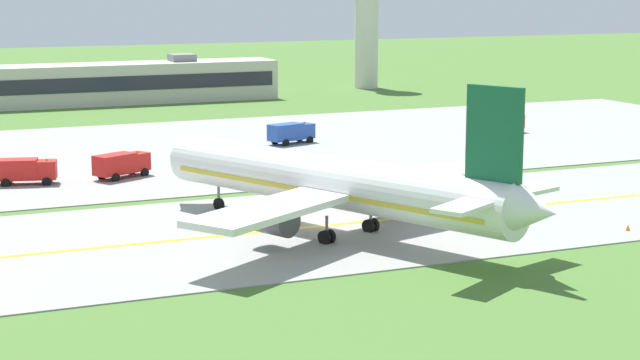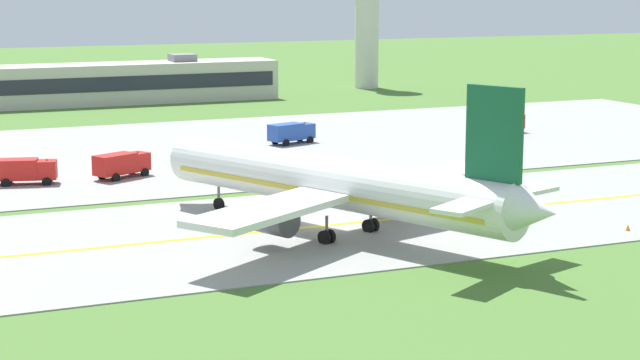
{
  "view_description": "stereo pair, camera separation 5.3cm",
  "coord_description": "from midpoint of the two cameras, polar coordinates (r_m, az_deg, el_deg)",
  "views": [
    {
      "loc": [
        -34.3,
        -77.38,
        19.71
      ],
      "look_at": [
        -1.06,
        -0.42,
        4.0
      ],
      "focal_mm": 59.99,
      "sensor_mm": 36.0,
      "label": 1
    },
    {
      "loc": [
        -34.25,
        -77.4,
        19.71
      ],
      "look_at": [
        -1.06,
        -0.42,
        4.0
      ],
      "focal_mm": 59.99,
      "sensor_mm": 36.0,
      "label": 2
    }
  ],
  "objects": [
    {
      "name": "taxiway_centreline",
      "position": [
        86.88,
        0.52,
        -2.43
      ],
      "size": [
        220.0,
        0.6,
        0.01
      ],
      "primitive_type": "cube",
      "color": "yellow",
      "rests_on": "taxiway_strip"
    },
    {
      "name": "taxiway_strip",
      "position": [
        86.89,
        0.52,
        -2.46
      ],
      "size": [
        240.0,
        28.0,
        0.1
      ],
      "primitive_type": "cube",
      "color": "gray",
      "rests_on": "ground"
    },
    {
      "name": "terminal_building",
      "position": [
        177.42,
        -10.51,
        5.11
      ],
      "size": [
        51.1,
        8.77,
        7.66
      ],
      "color": "beige",
      "rests_on": "ground"
    },
    {
      "name": "service_truck_pushback",
      "position": [
        107.91,
        -15.51,
        0.53
      ],
      "size": [
        6.33,
        3.55,
        2.6
      ],
      "color": "red",
      "rests_on": "ground"
    },
    {
      "name": "traffic_cone_near_edge",
      "position": [
        88.49,
        16.08,
        -2.48
      ],
      "size": [
        0.44,
        0.44,
        0.6
      ],
      "primitive_type": "cone",
      "color": "orange",
      "rests_on": "ground"
    },
    {
      "name": "traffic_cone_mid_edge",
      "position": [
        103.9,
        5.82,
        -0.21
      ],
      "size": [
        0.44,
        0.44,
        0.6
      ],
      "primitive_type": "cone",
      "color": "orange",
      "rests_on": "ground"
    },
    {
      "name": "apron_pad",
      "position": [
        128.84,
        -2.98,
        1.82
      ],
      "size": [
        140.0,
        52.0,
        0.1
      ],
      "primitive_type": "cube",
      "color": "gray",
      "rests_on": "ground"
    },
    {
      "name": "control_tower",
      "position": [
        198.7,
        2.49,
        9.22
      ],
      "size": [
        7.6,
        7.6,
        24.56
      ],
      "color": "silver",
      "rests_on": "ground"
    },
    {
      "name": "service_truck_catering",
      "position": [
        141.13,
        9.67,
        3.06
      ],
      "size": [
        6.22,
        2.97,
        2.6
      ],
      "color": "red",
      "rests_on": "ground"
    },
    {
      "name": "ground_plane",
      "position": [
        86.9,
        0.52,
        -2.49
      ],
      "size": [
        500.0,
        500.0,
        0.0
      ],
      "primitive_type": "plane",
      "color": "#47702D"
    },
    {
      "name": "service_truck_fuel",
      "position": [
        109.31,
        -10.56,
        0.86
      ],
      "size": [
        6.27,
        4.57,
        2.6
      ],
      "color": "red",
      "rests_on": "ground"
    },
    {
      "name": "airplane_lead",
      "position": [
        83.14,
        0.78,
        -0.19
      ],
      "size": [
        31.01,
        37.51,
        12.7
      ],
      "color": "white",
      "rests_on": "ground"
    },
    {
      "name": "service_truck_baggage",
      "position": [
        130.1,
        -1.57,
        2.58
      ],
      "size": [
        6.34,
        3.76,
        2.6
      ],
      "color": "#264CA5",
      "rests_on": "ground"
    }
  ]
}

